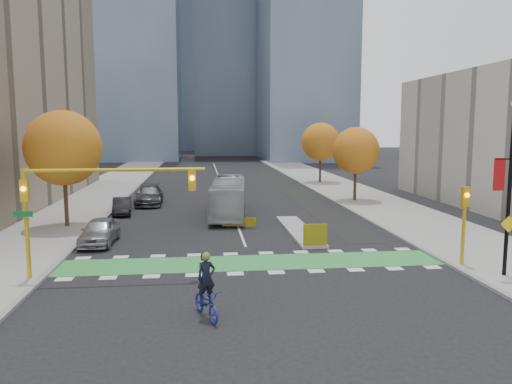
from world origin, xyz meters
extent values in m
plane|color=black|center=(0.00, 0.00, 0.00)|extent=(300.00, 300.00, 0.00)
cube|color=gray|center=(-13.50, 20.00, 0.07)|extent=(7.00, 120.00, 0.15)
cube|color=gray|center=(13.50, 20.00, 0.07)|extent=(7.00, 120.00, 0.15)
cube|color=gray|center=(-10.00, 20.00, 0.07)|extent=(0.30, 120.00, 0.16)
cube|color=gray|center=(10.00, 20.00, 0.07)|extent=(0.30, 120.00, 0.16)
cube|color=green|center=(0.00, 1.50, 0.01)|extent=(20.00, 3.00, 0.01)
cube|color=silver|center=(0.00, 40.00, 0.01)|extent=(0.15, 70.00, 0.01)
cube|color=black|center=(7.50, 30.00, 0.01)|extent=(2.50, 50.00, 0.01)
cube|color=gray|center=(4.00, 9.00, 0.08)|extent=(1.60, 10.00, 0.16)
cube|color=yellow|center=(4.00, 4.20, 0.80)|extent=(1.40, 0.12, 1.30)
cube|color=#47566B|center=(20.00, 85.00, 30.00)|extent=(18.00, 24.00, 60.00)
cube|color=#47566B|center=(-4.00, 140.00, 40.00)|extent=(26.00, 26.00, 80.00)
cylinder|color=#332114|center=(-12.00, 12.00, 2.62)|extent=(0.28, 0.28, 5.25)
sphere|color=#A14D13|center=(-12.00, 12.00, 5.62)|extent=(5.20, 5.20, 5.20)
cylinder|color=#332114|center=(12.00, 22.00, 2.27)|extent=(0.28, 0.28, 4.55)
sphere|color=#A14D13|center=(12.00, 22.00, 4.88)|extent=(4.40, 4.40, 4.40)
cylinder|color=#332114|center=(12.50, 38.00, 2.45)|extent=(0.28, 0.28, 4.90)
sphere|color=#A14D13|center=(12.50, 38.00, 5.25)|extent=(4.80, 4.80, 4.80)
cylinder|color=#BF9914|center=(-10.50, -0.50, 2.60)|extent=(0.20, 0.20, 5.20)
cylinder|color=#BF9914|center=(-6.50, -0.50, 5.10)|extent=(8.20, 0.16, 0.16)
cube|color=#BF9914|center=(-10.50, -0.50, 4.20)|extent=(0.35, 0.28, 1.00)
sphere|color=orange|center=(-10.50, -0.68, 4.30)|extent=(0.22, 0.22, 0.22)
cube|color=#BF9914|center=(-3.00, -0.50, 4.60)|extent=(0.35, 0.28, 1.00)
sphere|color=orange|center=(-3.00, -0.68, 4.70)|extent=(0.22, 0.22, 0.22)
cube|color=#0C5926|center=(-10.50, -0.90, 3.20)|extent=(0.85, 0.04, 0.25)
cylinder|color=#BF9914|center=(10.50, -0.50, 2.00)|extent=(0.18, 0.18, 4.00)
cube|color=#BF9914|center=(10.50, -0.50, 3.60)|extent=(0.35, 0.28, 1.00)
sphere|color=orange|center=(10.50, -0.68, 3.70)|extent=(0.22, 0.22, 0.22)
cylinder|color=black|center=(11.50, -2.50, 4.00)|extent=(0.18, 0.18, 8.00)
cylinder|color=black|center=(11.50, -2.50, 5.60)|extent=(1.60, 0.06, 0.06)
cube|color=#A40F10|center=(10.95, -2.50, 4.90)|extent=(0.55, 0.03, 1.50)
cube|color=yellow|center=(11.50, -2.62, 2.60)|extent=(0.78, 0.04, 0.78)
imported|color=navy|center=(-2.46, -5.89, 0.57)|extent=(1.47, 2.29, 1.14)
imported|color=black|center=(-2.46, -5.89, 1.53)|extent=(0.82, 0.68, 1.93)
sphere|color=#597F2D|center=(-2.46, -5.89, 2.34)|extent=(0.33, 0.33, 0.33)
imported|color=#A2A6A9|center=(-0.42, 15.73, 1.51)|extent=(3.51, 11.05, 3.03)
imported|color=#9C9CA1|center=(-8.73, 6.74, 0.79)|extent=(2.04, 4.72, 1.58)
imported|color=black|center=(-9.00, 17.28, 0.68)|extent=(1.92, 4.24, 1.35)
imported|color=#444348|center=(-7.31, 22.28, 0.85)|extent=(2.52, 5.92, 1.70)
camera|label=1|loc=(-2.61, -23.78, 7.02)|focal=35.00mm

